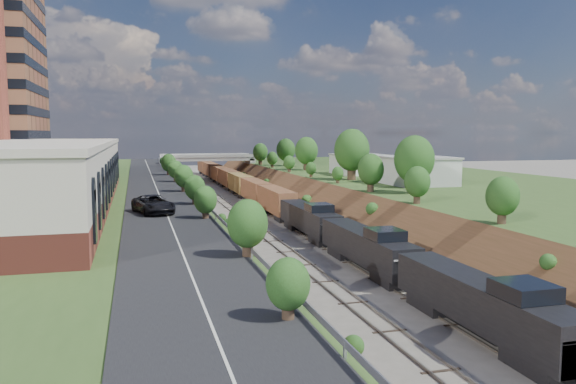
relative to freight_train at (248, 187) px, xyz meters
name	(u,v)px	position (x,y,z in m)	size (l,w,h in m)	color
ground	(477,363)	(-2.60, -79.43, -2.52)	(400.00, 400.00, 0.00)	#6B665B
platform_left	(30,206)	(-35.60, -19.43, -0.02)	(44.00, 180.00, 5.00)	#375523
platform_right	(441,193)	(30.40, -19.43, -0.02)	(44.00, 180.00, 5.00)	#375523
embankment_left	(186,217)	(-13.60, -19.43, -2.52)	(7.07, 180.00, 7.07)	brown
embankment_right	(321,212)	(8.40, -19.43, -2.52)	(7.07, 180.00, 7.07)	brown
rail_left_track	(240,214)	(-5.20, -19.43, -2.43)	(1.58, 180.00, 0.18)	gray
rail_right_track	(272,213)	(0.00, -19.43, -2.43)	(1.58, 180.00, 0.18)	gray
road	(155,185)	(-18.10, -19.43, 2.53)	(8.00, 180.00, 0.10)	black
guardrail	(183,181)	(-14.00, -19.63, 3.03)	(0.10, 171.00, 0.70)	#99999E
commercial_building	(42,174)	(-30.60, -41.43, 5.99)	(14.30, 62.30, 7.00)	brown
overpass	(207,163)	(-2.60, 42.57, 2.40)	(24.50, 8.30, 7.40)	gray
white_building_near	(415,171)	(20.90, -27.43, 4.48)	(9.00, 12.00, 4.00)	silver
white_building_far	(358,165)	(20.40, -5.43, 4.28)	(8.00, 10.00, 3.60)	silver
tree_right_large	(414,160)	(14.40, -39.43, 6.87)	(5.25, 5.25, 7.61)	#473323
tree_left_crest	(217,203)	(-14.40, -59.43, 4.52)	(2.45, 2.45, 3.55)	#473323
freight_train	(248,187)	(0.00, 0.00, 0.00)	(2.88, 162.47, 4.55)	black
suv	(153,204)	(-19.32, -50.28, 3.47)	(2.93, 6.36, 1.77)	black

